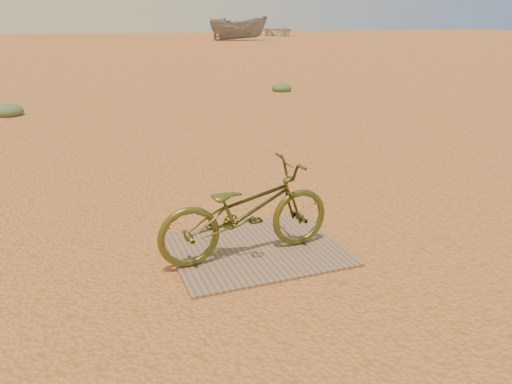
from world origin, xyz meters
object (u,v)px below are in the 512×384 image
object	(u,v)px
boat_far_right	(278,30)
bicycle	(246,211)
boat_mid_right	(239,28)
plywood_board	(256,249)

from	to	relation	value
boat_far_right	bicycle	bearing A→B (deg)	-108.72
bicycle	boat_mid_right	xyz separation A→B (m)	(12.74, 37.02, 0.54)
plywood_board	boat_far_right	xyz separation A→B (m)	(19.84, 45.71, 0.56)
plywood_board	bicycle	distance (m)	0.42
boat_mid_right	boat_far_right	size ratio (longest dim) A/B	0.88
boat_mid_right	boat_far_right	world-z (taller)	boat_mid_right
plywood_board	boat_mid_right	world-z (taller)	boat_mid_right
plywood_board	bicycle	world-z (taller)	bicycle
bicycle	boat_far_right	distance (m)	49.95
bicycle	boat_mid_right	bearing A→B (deg)	-22.76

